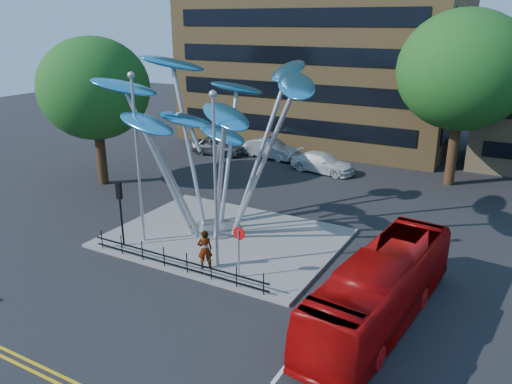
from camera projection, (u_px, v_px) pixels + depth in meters
The scene contains 17 objects.
ground at pixel (170, 294), 21.67m from camera, with size 120.00×120.00×0.00m, color black.
traffic_island at pixel (225, 238), 27.06m from camera, with size 12.00×9.00×0.15m, color slate.
double_yellow_near at pixel (58, 374), 16.71m from camera, with size 40.00×0.12×0.01m, color gold.
double_yellow_far at pixel (50, 380), 16.46m from camera, with size 40.00×0.12×0.01m, color gold.
tree_right at pixel (463, 71), 33.54m from camera, with size 8.80×8.80×12.11m.
tree_left at pixel (94, 89), 34.15m from camera, with size 7.60×7.60×10.32m.
leaf_sculpture at pixel (212, 109), 25.90m from camera, with size 12.72×9.54×9.51m.
street_lamp_left at pixel (137, 145), 24.88m from camera, with size 0.36×0.36×8.80m.
street_lamp_right at pixel (215, 166), 22.25m from camera, with size 0.36×0.36×8.30m.
traffic_light_island at pixel (120, 201), 25.18m from camera, with size 0.28×0.18×3.42m.
no_entry_sign_island at pixel (239, 244), 22.23m from camera, with size 0.60×0.10×2.45m.
pedestrian_railing_front at pixel (175, 261), 23.35m from camera, with size 10.00×0.06×1.00m.
red_bus at pixel (381, 289), 19.22m from camera, with size 2.40×10.27×2.86m, color #A40707.
pedestrian at pixel (205, 249), 23.31m from camera, with size 0.70×0.46×1.92m, color gray.
parked_car_left at pixel (218, 146), 43.86m from camera, with size 1.90×4.71×1.61m, color #44474D.
parked_car_mid at pixel (270, 149), 42.81m from camera, with size 1.74×4.98×1.64m, color #AFB1B7.
parked_car_right at pixel (323, 163), 38.80m from camera, with size 2.11×5.18×1.50m, color silver.
Camera 1 is at (12.53, -14.82, 11.24)m, focal length 35.00 mm.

